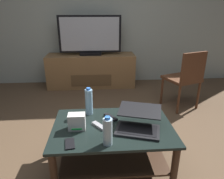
# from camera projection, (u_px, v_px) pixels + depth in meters

# --- Properties ---
(ground_plane) EXTENTS (7.68, 7.68, 0.00)m
(ground_plane) POSITION_uv_depth(u_px,v_px,m) (117.00, 156.00, 2.14)
(ground_plane) COLOR brown
(back_wall) EXTENTS (6.40, 0.12, 2.80)m
(back_wall) POSITION_uv_depth(u_px,v_px,m) (105.00, 11.00, 3.95)
(back_wall) COLOR #A8B2A8
(back_wall) RESTS_ON ground
(coffee_table) EXTENTS (1.06, 0.71, 0.46)m
(coffee_table) POSITION_uv_depth(u_px,v_px,m) (113.00, 139.00, 1.88)
(coffee_table) COLOR black
(coffee_table) RESTS_ON ground
(media_cabinet) EXTENTS (1.66, 0.50, 0.62)m
(media_cabinet) POSITION_uv_depth(u_px,v_px,m) (91.00, 70.00, 4.03)
(media_cabinet) COLOR olive
(media_cabinet) RESTS_ON ground
(television) EXTENTS (1.14, 0.20, 0.71)m
(television) POSITION_uv_depth(u_px,v_px,m) (90.00, 36.00, 3.77)
(television) COLOR black
(television) RESTS_ON media_cabinet
(dining_chair) EXTENTS (0.57, 0.57, 0.88)m
(dining_chair) POSITION_uv_depth(u_px,v_px,m) (186.00, 77.00, 3.01)
(dining_chair) COLOR #59331E
(dining_chair) RESTS_ON ground
(laptop) EXTENTS (0.46, 0.46, 0.16)m
(laptop) POSITION_uv_depth(u_px,v_px,m) (138.00, 122.00, 1.78)
(laptop) COLOR black
(laptop) RESTS_ON coffee_table
(router_box) EXTENTS (0.14, 0.10, 0.14)m
(router_box) POSITION_uv_depth(u_px,v_px,m) (77.00, 122.00, 1.76)
(router_box) COLOR white
(router_box) RESTS_ON coffee_table
(water_bottle_near) EXTENTS (0.07, 0.07, 0.24)m
(water_bottle_near) POSITION_uv_depth(u_px,v_px,m) (108.00, 132.00, 1.54)
(water_bottle_near) COLOR silver
(water_bottle_near) RESTS_ON coffee_table
(water_bottle_far) EXTENTS (0.07, 0.07, 0.27)m
(water_bottle_far) POSITION_uv_depth(u_px,v_px,m) (89.00, 102.00, 2.00)
(water_bottle_far) COLOR #99C6E5
(water_bottle_far) RESTS_ON coffee_table
(cell_phone) EXTENTS (0.09, 0.15, 0.01)m
(cell_phone) POSITION_uv_depth(u_px,v_px,m) (70.00, 144.00, 1.58)
(cell_phone) COLOR black
(cell_phone) RESTS_ON coffee_table
(tv_remote) EXTENTS (0.13, 0.15, 0.02)m
(tv_remote) POSITION_uv_depth(u_px,v_px,m) (99.00, 126.00, 1.81)
(tv_remote) COLOR #99999E
(tv_remote) RESTS_ON coffee_table
(soundbar_remote) EXTENTS (0.13, 0.16, 0.02)m
(soundbar_remote) POSITION_uv_depth(u_px,v_px,m) (111.00, 117.00, 1.96)
(soundbar_remote) COLOR black
(soundbar_remote) RESTS_ON coffee_table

